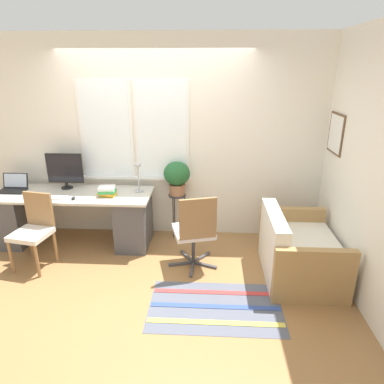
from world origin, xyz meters
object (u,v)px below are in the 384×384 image
at_px(keyboard, 52,198).
at_px(couch_loveseat, 297,253).
at_px(plant_stand, 177,200).
at_px(potted_plant, 177,176).
at_px(office_chair_swivel, 195,230).
at_px(laptop, 13,187).
at_px(book_stack, 107,191).
at_px(desk_chair_wooden, 34,229).
at_px(monitor, 65,170).
at_px(desk_lamp, 138,173).
at_px(mouse, 73,198).

bearing_deg(keyboard, couch_loveseat, -7.80).
height_order(plant_stand, potted_plant, potted_plant).
height_order(keyboard, office_chair_swivel, office_chair_swivel).
xyz_separation_m(laptop, keyboard, (0.64, -0.26, -0.04)).
height_order(office_chair_swivel, plant_stand, office_chair_swivel).
xyz_separation_m(couch_loveseat, plant_stand, (-1.47, 0.90, 0.26)).
bearing_deg(keyboard, book_stack, 10.54).
bearing_deg(potted_plant, desk_chair_wooden, -151.84).
bearing_deg(book_stack, plant_stand, 23.05).
bearing_deg(book_stack, keyboard, -169.46).
distance_m(monitor, desk_chair_wooden, 0.93).
relative_size(desk_lamp, couch_loveseat, 0.35).
height_order(couch_loveseat, potted_plant, potted_plant).
bearing_deg(monitor, laptop, -168.82).
bearing_deg(mouse, book_stack, 20.96).
distance_m(office_chair_swivel, potted_plant, 0.96).
distance_m(desk_lamp, book_stack, 0.46).
xyz_separation_m(desk_lamp, couch_loveseat, (1.96, -0.73, -0.71)).
relative_size(keyboard, office_chair_swivel, 0.41).
relative_size(desk_chair_wooden, potted_plant, 1.92).
relative_size(laptop, plant_stand, 0.55).
distance_m(mouse, desk_chair_wooden, 0.58).
xyz_separation_m(monitor, couch_loveseat, (2.97, -0.80, -0.71)).
relative_size(keyboard, couch_loveseat, 0.34).
height_order(mouse, desk_chair_wooden, desk_chair_wooden).
bearing_deg(monitor, mouse, -59.17).
xyz_separation_m(desk_chair_wooden, office_chair_swivel, (1.91, 0.04, 0.01)).
relative_size(monitor, keyboard, 1.27).
bearing_deg(monitor, desk_chair_wooden, -99.17).
xyz_separation_m(keyboard, mouse, (0.29, -0.02, 0.01)).
distance_m(laptop, mouse, 0.97).
relative_size(monitor, plant_stand, 0.78).
distance_m(keyboard, plant_stand, 1.62).
bearing_deg(laptop, couch_loveseat, -10.41).
distance_m(keyboard, desk_chair_wooden, 0.46).
height_order(book_stack, desk_chair_wooden, desk_chair_wooden).
bearing_deg(desk_lamp, desk_chair_wooden, -148.56).
height_order(mouse, plant_stand, mouse).
height_order(monitor, mouse, monitor).
bearing_deg(desk_lamp, laptop, -178.04).
relative_size(monitor, mouse, 6.75).
height_order(desk_chair_wooden, plant_stand, desk_chair_wooden).
xyz_separation_m(book_stack, plant_stand, (0.86, 0.37, -0.25)).
distance_m(couch_loveseat, plant_stand, 1.74).
height_order(desk_lamp, office_chair_swivel, desk_lamp).
distance_m(book_stack, couch_loveseat, 2.44).
distance_m(mouse, office_chair_swivel, 1.59).
bearing_deg(office_chair_swivel, desk_chair_wooden, -13.98).
bearing_deg(desk_chair_wooden, book_stack, 43.71).
xyz_separation_m(book_stack, office_chair_swivel, (1.15, -0.46, -0.30)).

